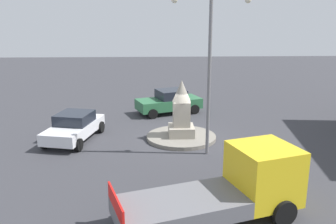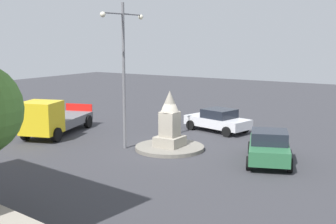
{
  "view_description": "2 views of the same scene",
  "coord_description": "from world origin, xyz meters",
  "px_view_note": "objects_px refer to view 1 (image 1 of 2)",
  "views": [
    {
      "loc": [
        1.53,
        18.45,
        6.44
      ],
      "look_at": [
        0.75,
        0.92,
        1.75
      ],
      "focal_mm": 38.79,
      "sensor_mm": 36.0,
      "label": 1
    },
    {
      "loc": [
        -19.96,
        -12.41,
        5.97
      ],
      "look_at": [
        0.06,
        0.15,
        2.03
      ],
      "focal_mm": 47.91,
      "sensor_mm": 36.0,
      "label": 2
    }
  ],
  "objects_px": {
    "car_white_passing": "(74,126)",
    "monument": "(181,111)",
    "car_green_far_side": "(169,102)",
    "streetlamp": "(210,56)",
    "truck_yellow_approaching": "(231,187)"
  },
  "relations": [
    {
      "from": "car_white_passing",
      "to": "monument",
      "type": "bearing_deg",
      "value": 178.89
    },
    {
      "from": "monument",
      "to": "car_green_far_side",
      "type": "distance_m",
      "value": 5.46
    },
    {
      "from": "car_green_far_side",
      "to": "car_white_passing",
      "type": "bearing_deg",
      "value": 44.9
    },
    {
      "from": "monument",
      "to": "car_white_passing",
      "type": "bearing_deg",
      "value": -1.11
    },
    {
      "from": "streetlamp",
      "to": "truck_yellow_approaching",
      "type": "bearing_deg",
      "value": 89.28
    },
    {
      "from": "truck_yellow_approaching",
      "to": "monument",
      "type": "bearing_deg",
      "value": -82.8
    },
    {
      "from": "car_green_far_side",
      "to": "monument",
      "type": "bearing_deg",
      "value": 94.06
    },
    {
      "from": "monument",
      "to": "car_white_passing",
      "type": "relative_size",
      "value": 0.66
    },
    {
      "from": "truck_yellow_approaching",
      "to": "car_green_far_side",
      "type": "bearing_deg",
      "value": -84.08
    },
    {
      "from": "car_white_passing",
      "to": "truck_yellow_approaching",
      "type": "relative_size",
      "value": 0.72
    },
    {
      "from": "monument",
      "to": "streetlamp",
      "type": "height_order",
      "value": "streetlamp"
    },
    {
      "from": "streetlamp",
      "to": "car_white_passing",
      "type": "bearing_deg",
      "value": -19.05
    },
    {
      "from": "streetlamp",
      "to": "truck_yellow_approaching",
      "type": "xyz_separation_m",
      "value": [
        0.07,
        5.63,
        -3.61
      ]
    },
    {
      "from": "monument",
      "to": "car_white_passing",
      "type": "height_order",
      "value": "monument"
    },
    {
      "from": "car_green_far_side",
      "to": "streetlamp",
      "type": "bearing_deg",
      "value": 100.74
    }
  ]
}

